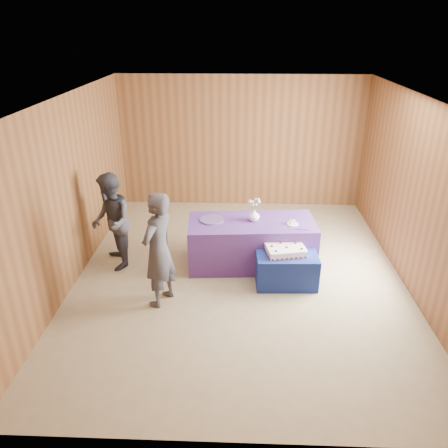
# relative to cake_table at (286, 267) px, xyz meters

# --- Properties ---
(ground) EXTENTS (6.00, 6.00, 0.00)m
(ground) POSITION_rel_cake_table_xyz_m (-0.70, 0.13, -0.25)
(ground) COLOR #9D8C6C
(ground) RESTS_ON ground
(room_shell) EXTENTS (5.04, 6.04, 2.72)m
(room_shell) POSITION_rel_cake_table_xyz_m (-0.70, 0.13, 1.55)
(room_shell) COLOR brown
(room_shell) RESTS_ON ground
(cake_table) EXTENTS (0.93, 0.73, 0.50)m
(cake_table) POSITION_rel_cake_table_xyz_m (0.00, 0.00, 0.00)
(cake_table) COLOR navy
(cake_table) RESTS_ON ground
(serving_table) EXTENTS (2.06, 1.04, 0.75)m
(serving_table) POSITION_rel_cake_table_xyz_m (-0.52, 0.53, 0.12)
(serving_table) COLOR #593188
(serving_table) RESTS_ON ground
(sheet_cake) EXTENTS (0.65, 0.50, 0.14)m
(sheet_cake) POSITION_rel_cake_table_xyz_m (-0.02, -0.04, 0.30)
(sheet_cake) COLOR white
(sheet_cake) RESTS_ON cake_table
(vase) EXTENTS (0.23, 0.23, 0.19)m
(vase) POSITION_rel_cake_table_xyz_m (-0.48, 0.57, 0.59)
(vase) COLOR white
(vase) RESTS_ON serving_table
(flower_spray) EXTENTS (0.20, 0.19, 0.15)m
(flower_spray) POSITION_rel_cake_table_xyz_m (-0.48, 0.57, 0.82)
(flower_spray) COLOR #2C6F2D
(flower_spray) RESTS_ON vase
(platter) EXTENTS (0.52, 0.52, 0.02)m
(platter) POSITION_rel_cake_table_xyz_m (-1.14, 0.55, 0.51)
(platter) COLOR #5C478E
(platter) RESTS_ON serving_table
(plate) EXTENTS (0.22, 0.22, 0.01)m
(plate) POSITION_rel_cake_table_xyz_m (0.12, 0.45, 0.51)
(plate) COLOR silver
(plate) RESTS_ON serving_table
(cake_slice) EXTENTS (0.08, 0.07, 0.08)m
(cake_slice) POSITION_rel_cake_table_xyz_m (0.12, 0.45, 0.54)
(cake_slice) COLOR white
(cake_slice) RESTS_ON plate
(knife) EXTENTS (0.26, 0.07, 0.00)m
(knife) POSITION_rel_cake_table_xyz_m (0.20, 0.26, 0.50)
(knife) COLOR #B8B8BD
(knife) RESTS_ON serving_table
(guest_left) EXTENTS (0.61, 0.71, 1.64)m
(guest_left) POSITION_rel_cake_table_xyz_m (-1.79, -0.61, 0.57)
(guest_left) COLOR #393842
(guest_left) RESTS_ON ground
(guest_right) EXTENTS (0.83, 0.92, 1.56)m
(guest_right) POSITION_rel_cake_table_xyz_m (-2.71, 0.37, 0.53)
(guest_right) COLOR #33323C
(guest_right) RESTS_ON ground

